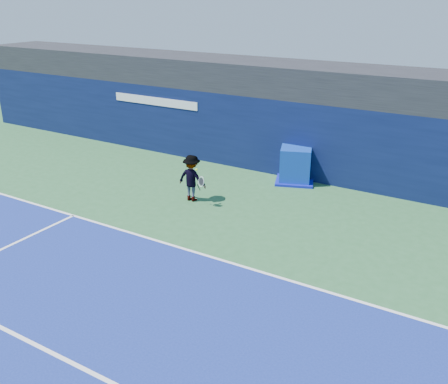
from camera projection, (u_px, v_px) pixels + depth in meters
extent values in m
plane|color=#2A5F33|center=(129.00, 308.00, 11.53)|extent=(80.00, 80.00, 0.00)
cube|color=white|center=(201.00, 254.00, 13.91)|extent=(24.00, 0.10, 0.01)
cube|color=white|center=(62.00, 358.00, 9.93)|extent=(24.00, 0.10, 0.01)
cube|color=black|center=(320.00, 81.00, 19.35)|extent=(36.00, 3.00, 1.20)
cube|color=#0A1237|center=(307.00, 139.00, 19.33)|extent=(36.00, 1.00, 3.00)
cube|color=white|center=(155.00, 101.00, 21.96)|extent=(4.50, 0.04, 0.35)
cube|color=#0B309E|center=(296.00, 165.00, 19.05)|extent=(1.45, 1.45, 1.36)
cube|color=#0B10A3|center=(295.00, 180.00, 19.29)|extent=(1.82, 1.82, 0.09)
imported|color=silver|center=(192.00, 178.00, 17.26)|extent=(1.08, 0.64, 1.64)
cylinder|color=black|center=(199.00, 187.00, 16.91)|extent=(0.08, 0.14, 0.26)
torus|color=silver|center=(201.00, 182.00, 16.71)|extent=(0.30, 0.17, 0.29)
cylinder|color=black|center=(201.00, 182.00, 16.71)|extent=(0.25, 0.13, 0.25)
sphere|color=#CFF91B|center=(196.00, 170.00, 16.68)|extent=(0.08, 0.08, 0.08)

